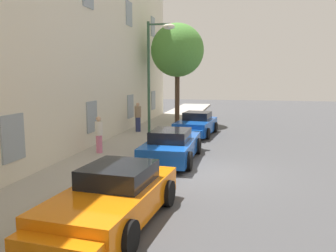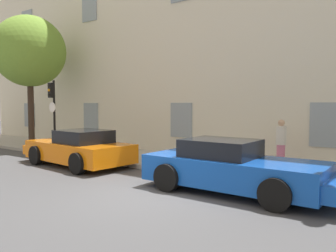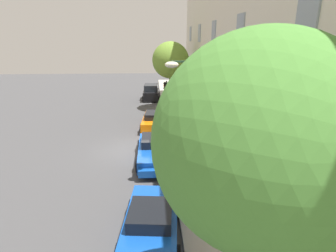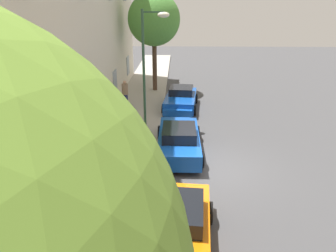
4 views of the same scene
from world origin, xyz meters
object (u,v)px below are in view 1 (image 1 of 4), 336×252
Objects in this scene: sportscar_yellow_flank at (173,145)px; pedestrian_admiring at (138,117)px; sportscar_red_lead at (111,200)px; sportscar_white_middle at (196,125)px; tree_midblock at (177,51)px; pedestrian_strolling at (99,134)px; street_lamp at (156,61)px.

pedestrian_admiring reaches higher than sportscar_yellow_flank.
sportscar_red_lead is 1.06× the size of sportscar_white_middle.
sportscar_white_middle is at bearing -1.42° from sportscar_red_lead.
tree_midblock is 6.48m from pedestrian_admiring.
tree_midblock is 4.37× the size of pedestrian_strolling.
sportscar_red_lead is 6.66m from sportscar_yellow_flank.
pedestrian_strolling reaches higher than sportscar_white_middle.
sportscar_yellow_flank is 7.01m from pedestrian_admiring.
sportscar_yellow_flank is at bearing -89.82° from pedestrian_strolling.
sportscar_yellow_flank is at bearing -150.62° from pedestrian_admiring.
sportscar_red_lead is 12.95m from sportscar_white_middle.
street_lamp is (-7.68, -0.37, -1.05)m from tree_midblock.
sportscar_yellow_flank is 3.38m from pedestrian_strolling.
tree_midblock is 1.17× the size of street_lamp.
tree_midblock is 11.63m from pedestrian_strolling.
pedestrian_admiring is (-4.56, 1.61, -4.32)m from tree_midblock.
sportscar_red_lead is at bearing -165.70° from pedestrian_admiring.
tree_midblock is 3.98× the size of pedestrian_admiring.
sportscar_red_lead is at bearing -174.58° from tree_midblock.
sportscar_red_lead is at bearing -172.46° from street_lamp.
sportscar_yellow_flank is 0.83× the size of street_lamp.
street_lamp reaches higher than sportscar_white_middle.
pedestrian_admiring is 6.10m from pedestrian_strolling.
tree_midblock is at bearing 9.71° from sportscar_yellow_flank.
tree_midblock reaches higher than sportscar_white_middle.
pedestrian_strolling reaches higher than sportscar_red_lead.
street_lamp is at bearing -177.27° from tree_midblock.
sportscar_yellow_flank is at bearing -153.90° from street_lamp.
sportscar_red_lead is 2.73× the size of pedestrian_admiring.
pedestrian_admiring is (12.75, 3.25, 0.44)m from sportscar_red_lead.
street_lamp is (9.63, 1.28, 3.71)m from sportscar_red_lead.
pedestrian_admiring reaches higher than pedestrian_strolling.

